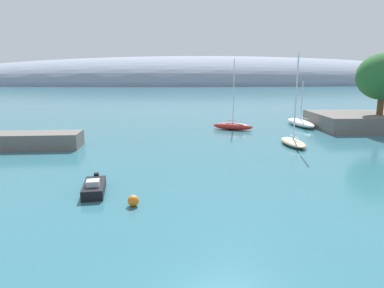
# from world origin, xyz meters

# --- Properties ---
(shore_outcrop) EXTENTS (18.20, 11.21, 2.28)m
(shore_outcrop) POSITION_xyz_m (30.01, 40.70, 1.14)
(shore_outcrop) COLOR #66605B
(shore_outcrop) RESTS_ON ground
(tree_clump_shore) EXTENTS (7.56, 7.56, 9.00)m
(tree_clump_shore) POSITION_xyz_m (29.66, 39.06, 7.86)
(tree_clump_shore) COLOR brown
(tree_clump_shore) RESTS_ON shore_outcrop
(distant_ridge) EXTENTS (392.63, 87.93, 36.55)m
(distant_ridge) POSITION_xyz_m (20.75, 224.91, 0.00)
(distant_ridge) COLOR gray
(distant_ridge) RESTS_ON ground
(sailboat_sand_near_shore) EXTENTS (2.37, 5.80, 10.62)m
(sailboat_sand_near_shore) POSITION_xyz_m (13.34, 29.07, 0.53)
(sailboat_sand_near_shore) COLOR #C6B284
(sailboat_sand_near_shore) RESTS_ON water
(sailboat_white_outer_mooring) EXTENTS (3.11, 8.31, 7.13)m
(sailboat_white_outer_mooring) POSITION_xyz_m (19.38, 43.17, 0.57)
(sailboat_white_outer_mooring) COLOR white
(sailboat_white_outer_mooring) RESTS_ON water
(sailboat_red_end_of_line) EXTENTS (6.19, 4.02, 10.35)m
(sailboat_red_end_of_line) POSITION_xyz_m (8.04, 40.39, 0.61)
(sailboat_red_end_of_line) COLOR red
(sailboat_red_end_of_line) RESTS_ON water
(motorboat_black_foreground) EXTENTS (1.91, 4.13, 1.13)m
(motorboat_black_foreground) POSITION_xyz_m (-6.48, 14.02, 0.41)
(motorboat_black_foreground) COLOR black
(motorboat_black_foreground) RESTS_ON water
(mooring_buoy_orange) EXTENTS (0.74, 0.74, 0.74)m
(mooring_buoy_orange) POSITION_xyz_m (-3.38, 11.42, 0.37)
(mooring_buoy_orange) COLOR orange
(mooring_buoy_orange) RESTS_ON water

